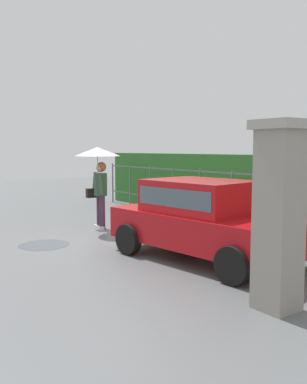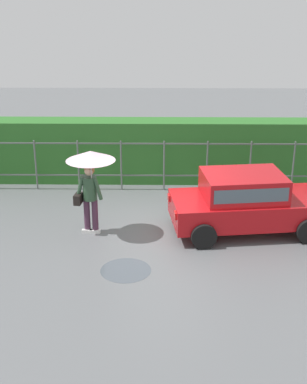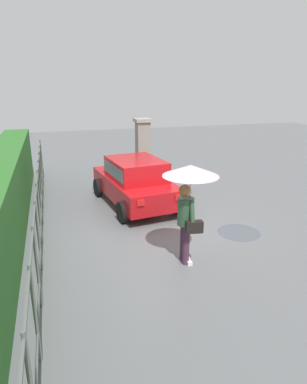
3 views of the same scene
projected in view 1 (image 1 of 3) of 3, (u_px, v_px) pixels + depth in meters
The scene contains 7 objects.
ground_plane at pixel (139, 241), 9.33m from camera, with size 40.00×40.00×0.00m, color slate.
car at pixel (203, 216), 7.79m from camera, with size 3.90×2.23×1.48m.
pedestrian at pixel (98, 165), 10.60m from camera, with size 1.16×1.16×2.11m.
gate_pillar at pixel (279, 214), 5.26m from camera, with size 0.60×0.60×2.42m.
fence_section at pixel (232, 196), 11.00m from camera, with size 12.61×0.05×1.50m.
hedge_row at pixel (254, 189), 11.48m from camera, with size 13.56×0.90×1.90m, color #2D6B28.
puddle_near at pixel (44, 245), 8.97m from camera, with size 1.09×1.09×0.00m, color #4C545B.
Camera 1 is at (7.65, -5.05, 2.06)m, focal length 39.07 mm.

